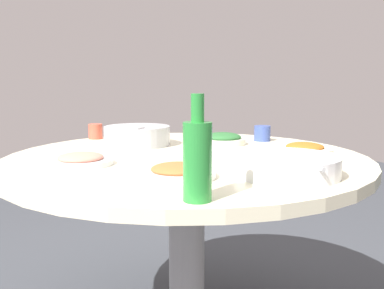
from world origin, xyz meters
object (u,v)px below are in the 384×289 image
(round_dining_table, at_px, (186,189))
(soup_bowl, at_px, (287,166))
(dish_stirfry, at_px, (305,150))
(dish_shrimp, at_px, (81,160))
(dish_greens, at_px, (223,139))
(rice_bowl, at_px, (137,135))
(dish_tofu_braise, at_px, (178,172))
(tea_cup_far, at_px, (95,131))
(tea_cup_near, at_px, (127,132))
(tea_cup_side, at_px, (262,133))
(green_bottle, at_px, (197,158))

(round_dining_table, distance_m, soup_bowl, 0.47)
(round_dining_table, xyz_separation_m, dish_stirfry, (0.38, -0.21, 0.14))
(round_dining_table, relative_size, dish_shrimp, 6.17)
(dish_shrimp, xyz_separation_m, dish_greens, (0.64, 0.12, 0.01))
(rice_bowl, relative_size, dish_tofu_braise, 1.29)
(rice_bowl, xyz_separation_m, tea_cup_far, (-0.09, 0.27, -0.01))
(dish_shrimp, xyz_separation_m, tea_cup_near, (0.37, 0.53, 0.01))
(round_dining_table, distance_m, tea_cup_side, 0.51)
(dish_stirfry, distance_m, tea_cup_near, 0.86)
(soup_bowl, relative_size, dish_tofu_braise, 1.51)
(dish_greens, relative_size, tea_cup_side, 2.65)
(round_dining_table, height_order, tea_cup_near, tea_cup_near)
(dish_tofu_braise, relative_size, dish_stirfry, 1.05)
(dish_stirfry, bearing_deg, tea_cup_side, 75.07)
(round_dining_table, distance_m, green_bottle, 0.62)
(rice_bowl, bearing_deg, soup_bowl, -79.09)
(rice_bowl, distance_m, dish_shrimp, 0.43)
(soup_bowl, height_order, dish_stirfry, soup_bowl)
(dish_shrimp, bearing_deg, round_dining_table, -3.57)
(dish_stirfry, bearing_deg, dish_shrimp, 162.61)
(soup_bowl, xyz_separation_m, dish_stirfry, (0.29, 0.22, -0.01))
(dish_stirfry, bearing_deg, rice_bowl, 130.00)
(green_bottle, bearing_deg, tea_cup_side, 41.50)
(rice_bowl, bearing_deg, round_dining_table, -78.77)
(dish_greens, bearing_deg, soup_bowl, -107.45)
(dish_stirfry, relative_size, tea_cup_near, 2.99)
(rice_bowl, distance_m, tea_cup_far, 0.29)
(round_dining_table, xyz_separation_m, green_bottle, (-0.27, -0.52, 0.22))
(green_bottle, bearing_deg, round_dining_table, 62.60)
(dish_greens, distance_m, green_bottle, 0.85)
(round_dining_table, xyz_separation_m, rice_bowl, (-0.06, 0.31, 0.17))
(dish_greens, bearing_deg, dish_tofu_braise, -136.17)
(tea_cup_near, xyz_separation_m, tea_cup_side, (0.48, -0.42, 0.01))
(dish_greens, bearing_deg, green_bottle, -128.70)
(dish_tofu_braise, height_order, tea_cup_side, tea_cup_side)
(rice_bowl, xyz_separation_m, soup_bowl, (0.14, -0.74, -0.01))
(soup_bowl, distance_m, dish_greens, 0.61)
(green_bottle, bearing_deg, tea_cup_near, 76.30)
(dish_shrimp, bearing_deg, soup_bowl, -44.71)
(rice_bowl, distance_m, soup_bowl, 0.75)
(dish_shrimp, bearing_deg, rice_bowl, 41.81)
(round_dining_table, bearing_deg, rice_bowl, 101.23)
(soup_bowl, distance_m, tea_cup_near, 0.99)
(soup_bowl, relative_size, green_bottle, 1.34)
(round_dining_table, distance_m, dish_tofu_braise, 0.38)
(tea_cup_near, bearing_deg, soup_bowl, -84.84)
(dish_stirfry, xyz_separation_m, green_bottle, (-0.64, -0.30, 0.08))
(dish_shrimp, distance_m, dish_tofu_braise, 0.37)
(tea_cup_near, bearing_deg, dish_tofu_braise, -102.65)
(dish_shrimp, height_order, tea_cup_side, tea_cup_side)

